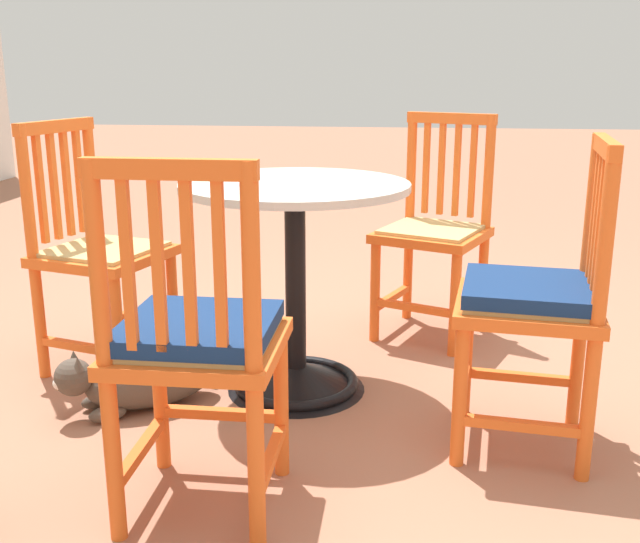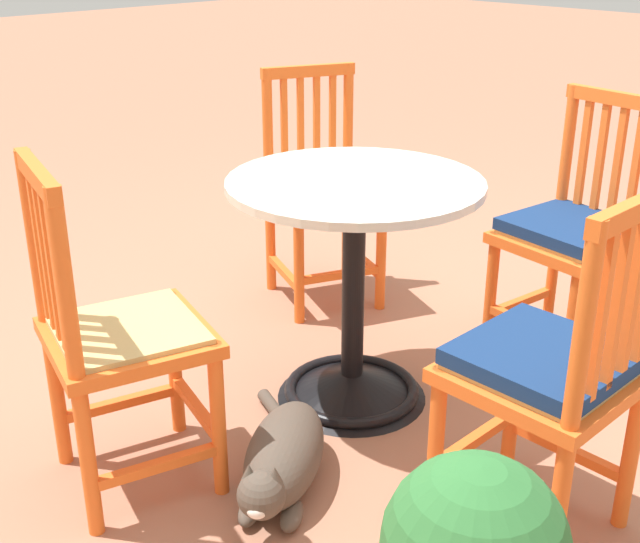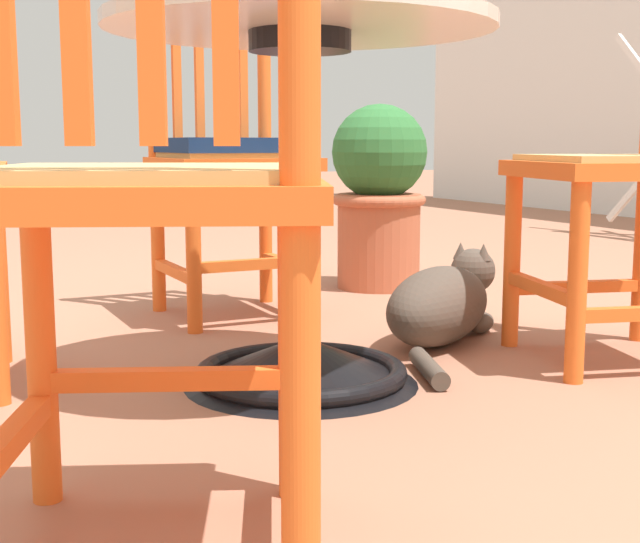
{
  "view_description": "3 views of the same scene",
  "coord_description": "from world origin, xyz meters",
  "px_view_note": "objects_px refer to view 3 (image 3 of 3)",
  "views": [
    {
      "loc": [
        -2.27,
        -0.22,
        1.09
      ],
      "look_at": [
        0.26,
        0.08,
        0.4
      ],
      "focal_mm": 42.08,
      "sensor_mm": 36.0,
      "label": 1
    },
    {
      "loc": [
        -1.46,
        1.84,
        1.42
      ],
      "look_at": [
        0.18,
        0.25,
        0.45
      ],
      "focal_mm": 46.54,
      "sensor_mm": 36.0,
      "label": 2
    },
    {
      "loc": [
        1.72,
        -0.57,
        0.49
      ],
      "look_at": [
        0.05,
        0.24,
        0.22
      ],
      "focal_mm": 49.1,
      "sensor_mm": 36.0,
      "label": 3
    }
  ],
  "objects_px": {
    "orange_chair_facing_out": "(229,158)",
    "terracotta_planter": "(379,191)",
    "cafe_table": "(301,246)",
    "orange_chair_by_planter": "(630,168)",
    "orange_chair_near_fence": "(141,194)",
    "tabby_cat": "(445,303)"
  },
  "relations": [
    {
      "from": "orange_chair_by_planter",
      "to": "terracotta_planter",
      "type": "bearing_deg",
      "value": -179.68
    },
    {
      "from": "cafe_table",
      "to": "terracotta_planter",
      "type": "xyz_separation_m",
      "value": [
        -0.99,
        0.74,
        0.04
      ]
    },
    {
      "from": "terracotta_planter",
      "to": "cafe_table",
      "type": "bearing_deg",
      "value": -36.86
    },
    {
      "from": "cafe_table",
      "to": "tabby_cat",
      "type": "bearing_deg",
      "value": 112.97
    },
    {
      "from": "orange_chair_facing_out",
      "to": "tabby_cat",
      "type": "xyz_separation_m",
      "value": [
        0.55,
        0.36,
        -0.35
      ]
    },
    {
      "from": "orange_chair_near_fence",
      "to": "tabby_cat",
      "type": "height_order",
      "value": "orange_chair_near_fence"
    },
    {
      "from": "tabby_cat",
      "to": "orange_chair_by_planter",
      "type": "bearing_deg",
      "value": 38.34
    },
    {
      "from": "cafe_table",
      "to": "tabby_cat",
      "type": "xyz_separation_m",
      "value": [
        -0.21,
        0.49,
        -0.19
      ]
    },
    {
      "from": "orange_chair_facing_out",
      "to": "tabby_cat",
      "type": "relative_size",
      "value": 1.57
    },
    {
      "from": "orange_chair_near_fence",
      "to": "orange_chair_facing_out",
      "type": "bearing_deg",
      "value": 156.5
    },
    {
      "from": "cafe_table",
      "to": "orange_chair_by_planter",
      "type": "height_order",
      "value": "orange_chair_by_planter"
    },
    {
      "from": "cafe_table",
      "to": "orange_chair_by_planter",
      "type": "xyz_separation_m",
      "value": [
        0.12,
        0.75,
        0.15
      ]
    },
    {
      "from": "cafe_table",
      "to": "tabby_cat",
      "type": "relative_size",
      "value": 1.31
    },
    {
      "from": "orange_chair_facing_out",
      "to": "tabby_cat",
      "type": "distance_m",
      "value": 0.75
    },
    {
      "from": "orange_chair_facing_out",
      "to": "orange_chair_near_fence",
      "type": "distance_m",
      "value": 1.52
    },
    {
      "from": "cafe_table",
      "to": "orange_chair_facing_out",
      "type": "distance_m",
      "value": 0.78
    },
    {
      "from": "orange_chair_by_planter",
      "to": "tabby_cat",
      "type": "bearing_deg",
      "value": -141.66
    },
    {
      "from": "cafe_table",
      "to": "orange_chair_near_fence",
      "type": "xyz_separation_m",
      "value": [
        0.63,
        -0.48,
        0.15
      ]
    },
    {
      "from": "cafe_table",
      "to": "orange_chair_by_planter",
      "type": "bearing_deg",
      "value": 80.61
    },
    {
      "from": "orange_chair_facing_out",
      "to": "terracotta_planter",
      "type": "bearing_deg",
      "value": 110.59
    },
    {
      "from": "orange_chair_near_fence",
      "to": "orange_chair_by_planter",
      "type": "bearing_deg",
      "value": 112.52
    },
    {
      "from": "orange_chair_facing_out",
      "to": "orange_chair_by_planter",
      "type": "distance_m",
      "value": 1.08
    }
  ]
}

